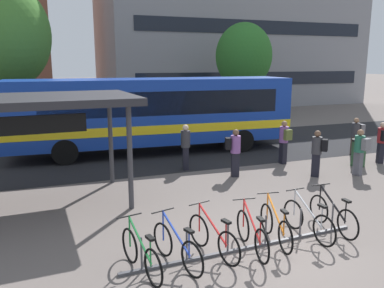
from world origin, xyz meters
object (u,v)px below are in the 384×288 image
at_px(commuter_teal_pack_3, 185,144).
at_px(parked_bicycle_green_0, 141,255).
at_px(commuter_olive_pack_0, 284,139).
at_px(parked_bicycle_blue_1, 177,247).
at_px(parked_bicycle_red_2, 213,238).
at_px(street_tree_0, 244,56).
at_px(parked_bicycle_red_3, 252,234).
at_px(street_tree_1, 2,35).
at_px(commuter_grey_pack_5, 360,149).
at_px(commuter_black_pack_6, 234,150).
at_px(commuter_black_pack_4, 382,140).
at_px(parked_bicycle_orange_4, 276,226).
at_px(city_bus, 152,112).
at_px(parked_bicycle_silver_5, 308,221).
at_px(parked_bicycle_black_6, 333,215).
at_px(trash_bin, 359,153).
at_px(commuter_black_pack_1, 318,150).
at_px(commuter_grey_pack_2, 356,134).

bearing_deg(commuter_teal_pack_3, parked_bicycle_green_0, -13.93).
bearing_deg(commuter_olive_pack_0, parked_bicycle_blue_1, 130.96).
distance_m(parked_bicycle_red_2, street_tree_0, 21.21).
bearing_deg(parked_bicycle_green_0, parked_bicycle_red_3, -100.41).
xyz_separation_m(parked_bicycle_blue_1, street_tree_1, (-3.90, 15.50, 4.83)).
distance_m(commuter_olive_pack_0, commuter_grey_pack_5, 2.77).
height_order(parked_bicycle_blue_1, commuter_black_pack_6, commuter_black_pack_6).
relative_size(commuter_black_pack_4, street_tree_1, 0.20).
bearing_deg(parked_bicycle_green_0, parked_bicycle_blue_1, -98.84).
relative_size(parked_bicycle_orange_4, commuter_grey_pack_5, 1.05).
bearing_deg(city_bus, street_tree_1, -40.31).
height_order(commuter_olive_pack_0, commuter_black_pack_6, commuter_olive_pack_0).
xyz_separation_m(parked_bicycle_silver_5, street_tree_0, (7.88, 18.12, 3.92)).
bearing_deg(street_tree_0, parked_bicycle_black_6, -111.57).
distance_m(parked_bicycle_red_2, trash_bin, 9.24).
relative_size(city_bus, street_tree_1, 1.54).
relative_size(commuter_black_pack_1, trash_bin, 1.57).
distance_m(commuter_black_pack_1, trash_bin, 2.53).
bearing_deg(commuter_black_pack_6, parked_bicycle_silver_5, -82.57).
xyz_separation_m(commuter_olive_pack_0, commuter_black_pack_1, (0.07, -1.92, -0.04)).
relative_size(city_bus, parked_bicycle_silver_5, 7.05).
bearing_deg(trash_bin, parked_bicycle_black_6, -137.92).
relative_size(parked_bicycle_green_0, commuter_black_pack_1, 1.05).
bearing_deg(parked_bicycle_black_6, city_bus, 11.81).
height_order(parked_bicycle_red_3, commuter_grey_pack_5, commuter_grey_pack_5).
relative_size(parked_bicycle_green_0, commuter_grey_pack_2, 1.06).
bearing_deg(parked_bicycle_red_2, commuter_black_pack_1, -68.37).
relative_size(parked_bicycle_red_2, commuter_olive_pack_0, 1.00).
xyz_separation_m(parked_bicycle_green_0, parked_bicycle_red_3, (2.37, 0.06, 0.00)).
bearing_deg(parked_bicycle_red_3, parked_bicycle_black_6, -77.17).
distance_m(commuter_black_pack_6, street_tree_1, 13.61).
xyz_separation_m(trash_bin, street_tree_0, (2.20, 13.59, 3.79)).
height_order(commuter_grey_pack_2, commuter_grey_pack_5, commuter_grey_pack_5).
xyz_separation_m(city_bus, trash_bin, (6.73, -5.06, -1.26)).
height_order(parked_bicycle_orange_4, commuter_teal_pack_3, commuter_teal_pack_3).
bearing_deg(street_tree_1, parked_bicycle_red_2, -72.89).
relative_size(commuter_teal_pack_3, street_tree_0, 0.25).
bearing_deg(parked_bicycle_black_6, commuter_black_pack_4, -52.53).
bearing_deg(street_tree_1, commuter_black_pack_4, -37.86).
distance_m(parked_bicycle_silver_5, commuter_black_pack_6, 4.98).
xyz_separation_m(commuter_black_pack_6, street_tree_1, (-7.68, 10.40, 4.25)).
height_order(parked_bicycle_red_2, commuter_olive_pack_0, commuter_olive_pack_0).
distance_m(parked_bicycle_black_6, commuter_olive_pack_0, 6.25).
relative_size(parked_bicycle_red_3, commuter_grey_pack_2, 1.07).
bearing_deg(commuter_black_pack_6, street_tree_0, 75.59).
distance_m(commuter_black_pack_1, commuter_grey_pack_2, 4.18).
xyz_separation_m(parked_bicycle_black_6, street_tree_1, (-7.83, 15.24, 4.83)).
distance_m(parked_bicycle_green_0, commuter_grey_pack_2, 12.45).
bearing_deg(parked_bicycle_red_3, parked_bicycle_blue_1, 97.50).
bearing_deg(parked_bicycle_orange_4, parked_bicycle_blue_1, 103.86).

